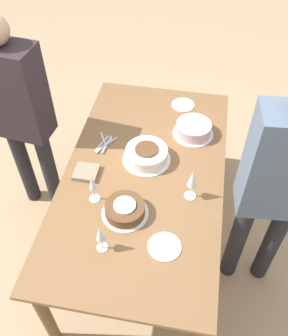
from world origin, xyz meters
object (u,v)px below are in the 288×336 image
(wine_glass_near, at_px, (100,234))
(wine_glass_extra, at_px, (192,180))
(cake_back_decorated, at_px, (193,129))
(person_cutting, at_px, (18,109))
(person_watching, at_px, (279,182))
(wine_glass_far, at_px, (93,184))
(cake_front_chocolate, at_px, (125,209))
(cake_center_white, at_px, (147,155))

(wine_glass_near, bearing_deg, wine_glass_extra, 135.47)
(cake_back_decorated, bearing_deg, wine_glass_near, -21.68)
(person_cutting, relative_size, person_watching, 0.97)
(wine_glass_far, bearing_deg, person_cutting, -127.51)
(cake_front_chocolate, distance_m, cake_back_decorated, 0.80)
(cake_front_chocolate, distance_m, wine_glass_far, 0.23)
(cake_back_decorated, height_order, wine_glass_near, wine_glass_near)
(cake_back_decorated, distance_m, wine_glass_near, 1.05)
(cake_back_decorated, distance_m, wine_glass_far, 0.85)
(cake_center_white, bearing_deg, cake_front_chocolate, -6.00)
(wine_glass_near, relative_size, wine_glass_extra, 0.91)
(cake_back_decorated, bearing_deg, person_cutting, -81.19)
(cake_center_white, bearing_deg, cake_back_decorated, 137.79)
(person_cutting, xyz_separation_m, person_watching, (0.37, 1.64, 0.03))
(wine_glass_far, xyz_separation_m, wine_glass_extra, (-0.12, 0.55, 0.01))
(wine_glass_extra, bearing_deg, wine_glass_near, -44.53)
(cake_center_white, height_order, wine_glass_near, wine_glass_near)
(wine_glass_far, bearing_deg, wine_glass_near, 22.30)
(cake_front_chocolate, bearing_deg, wine_glass_near, -16.54)
(cake_back_decorated, height_order, person_cutting, person_cutting)
(cake_center_white, bearing_deg, wine_glass_far, -33.44)
(cake_front_chocolate, height_order, wine_glass_far, wine_glass_far)
(cake_center_white, relative_size, cake_back_decorated, 1.11)
(cake_center_white, bearing_deg, wine_glass_extra, 50.82)
(person_watching, bearing_deg, cake_back_decorated, -53.38)
(person_watching, bearing_deg, person_cutting, -17.80)
(wine_glass_extra, height_order, person_watching, person_watching)
(cake_front_chocolate, bearing_deg, person_cutting, -123.82)
(cake_front_chocolate, relative_size, cake_back_decorated, 0.96)
(wine_glass_extra, relative_size, person_cutting, 0.14)
(wine_glass_extra, bearing_deg, person_watching, 90.30)
(wine_glass_extra, bearing_deg, cake_front_chocolate, -61.54)
(cake_center_white, height_order, person_cutting, person_cutting)
(wine_glass_far, bearing_deg, wine_glass_extra, 102.38)
(cake_back_decorated, bearing_deg, wine_glass_far, -37.62)
(cake_center_white, xyz_separation_m, person_cutting, (-0.12, -0.88, 0.15))
(wine_glass_far, relative_size, person_watching, 0.12)
(wine_glass_far, bearing_deg, cake_front_chocolate, 70.49)
(wine_glass_near, relative_size, person_cutting, 0.12)
(cake_back_decorated, xyz_separation_m, wine_glass_far, (0.67, -0.51, 0.09))
(cake_back_decorated, relative_size, wine_glass_far, 1.37)
(cake_center_white, relative_size, person_cutting, 0.19)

